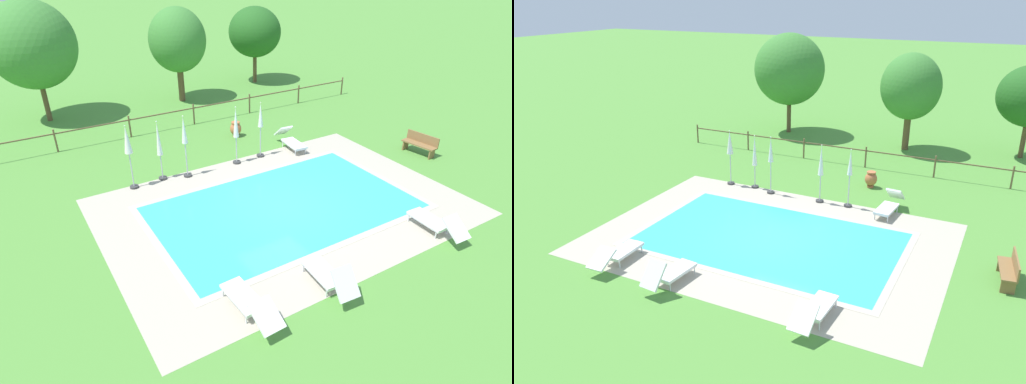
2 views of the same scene
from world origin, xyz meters
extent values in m
plane|color=#518E38|center=(0.00, 0.00, 0.00)|extent=(160.00, 160.00, 0.00)
cube|color=#B2A893|center=(0.00, 0.00, 0.00)|extent=(12.11, 8.50, 0.01)
cube|color=#38C6D1|center=(0.00, 0.00, 0.01)|extent=(8.79, 5.18, 0.01)
cube|color=#C0B59F|center=(0.00, 2.71, 0.01)|extent=(9.27, 0.24, 0.01)
cube|color=#C0B59F|center=(0.00, -2.71, 0.01)|extent=(9.27, 0.24, 0.01)
cube|color=#C0B59F|center=(4.52, 0.00, 0.01)|extent=(0.24, 5.18, 0.01)
cube|color=#C0B59F|center=(-4.52, 0.00, 0.01)|extent=(0.24, 5.18, 0.01)
cube|color=white|center=(-1.30, -3.68, 0.32)|extent=(0.70, 1.34, 0.07)
cube|color=white|center=(-1.37, -4.59, 0.64)|extent=(0.65, 0.63, 0.69)
cube|color=silver|center=(-1.30, -3.68, 0.26)|extent=(0.67, 1.32, 0.04)
cylinder|color=silver|center=(-1.51, -3.10, 0.14)|extent=(0.04, 0.04, 0.28)
cylinder|color=silver|center=(-1.00, -3.15, 0.14)|extent=(0.04, 0.04, 0.28)
cylinder|color=silver|center=(-1.60, -4.21, 0.14)|extent=(0.04, 0.04, 0.28)
cylinder|color=silver|center=(-1.09, -4.25, 0.14)|extent=(0.04, 0.04, 0.28)
cube|color=white|center=(3.19, -3.45, 0.32)|extent=(0.66, 1.33, 0.07)
cube|color=white|center=(3.14, -4.43, 0.56)|extent=(0.63, 0.74, 0.55)
cube|color=silver|center=(3.19, -3.45, 0.26)|extent=(0.63, 1.30, 0.04)
cylinder|color=silver|center=(2.96, -2.88, 0.14)|extent=(0.04, 0.04, 0.28)
cylinder|color=silver|center=(3.47, -2.91, 0.14)|extent=(0.04, 0.04, 0.28)
cylinder|color=silver|center=(2.91, -3.99, 0.14)|extent=(0.04, 0.04, 0.28)
cylinder|color=silver|center=(3.42, -4.01, 0.14)|extent=(0.04, 0.04, 0.28)
cube|color=white|center=(3.13, 3.73, 0.32)|extent=(0.71, 1.35, 0.07)
cube|color=white|center=(3.21, 4.70, 0.58)|extent=(0.66, 0.74, 0.59)
cube|color=silver|center=(3.13, 3.73, 0.26)|extent=(0.68, 1.32, 0.04)
cylinder|color=silver|center=(3.34, 3.16, 0.14)|extent=(0.04, 0.04, 0.28)
cylinder|color=silver|center=(2.83, 3.21, 0.14)|extent=(0.04, 0.04, 0.28)
cylinder|color=silver|center=(3.43, 4.26, 0.14)|extent=(0.04, 0.04, 0.28)
cylinder|color=silver|center=(2.92, 4.31, 0.14)|extent=(0.04, 0.04, 0.28)
cube|color=white|center=(-3.57, -3.35, 0.32)|extent=(0.65, 1.32, 0.07)
cube|color=white|center=(-3.54, -4.37, 0.51)|extent=(0.63, 0.80, 0.45)
cube|color=silver|center=(-3.57, -3.35, 0.26)|extent=(0.62, 1.29, 0.04)
cylinder|color=silver|center=(-3.85, -2.80, 0.14)|extent=(0.04, 0.04, 0.28)
cylinder|color=silver|center=(-3.34, -2.79, 0.14)|extent=(0.04, 0.04, 0.28)
cylinder|color=silver|center=(-3.81, -3.91, 0.14)|extent=(0.04, 0.04, 0.28)
cylinder|color=silver|center=(-3.30, -3.89, 0.14)|extent=(0.04, 0.04, 0.28)
cylinder|color=#383838|center=(-1.90, 3.88, 0.04)|extent=(0.32, 0.32, 0.08)
cylinder|color=#B2B5B7|center=(-1.90, 3.88, 0.71)|extent=(0.04, 0.04, 1.42)
cone|color=white|center=(-1.90, 3.88, 1.93)|extent=(0.22, 0.22, 1.04)
sphere|color=white|center=(-1.90, 3.88, 2.47)|extent=(0.05, 0.05, 0.05)
cylinder|color=#383838|center=(0.33, 3.91, 0.04)|extent=(0.32, 0.32, 0.08)
cylinder|color=#B2B5B7|center=(0.33, 3.91, 0.59)|extent=(0.04, 0.04, 1.18)
cone|color=white|center=(0.33, 3.91, 1.79)|extent=(0.23, 0.23, 1.22)
sphere|color=white|center=(0.33, 3.91, 2.42)|extent=(0.05, 0.05, 0.05)
cylinder|color=#383838|center=(-3.99, 4.07, 0.04)|extent=(0.32, 0.32, 0.08)
cylinder|color=#B2B5B7|center=(-3.99, 4.07, 0.71)|extent=(0.04, 0.04, 1.43)
cone|color=white|center=(-3.99, 4.07, 1.93)|extent=(0.29, 0.29, 1.01)
sphere|color=white|center=(-3.99, 4.07, 2.45)|extent=(0.05, 0.05, 0.05)
cylinder|color=#383838|center=(1.52, 3.96, 0.04)|extent=(0.32, 0.32, 0.08)
cylinder|color=#B2B5B7|center=(1.52, 3.96, 0.68)|extent=(0.04, 0.04, 1.36)
cone|color=white|center=(1.52, 3.96, 1.86)|extent=(0.21, 0.21, 1.01)
sphere|color=white|center=(1.52, 3.96, 2.38)|extent=(0.05, 0.05, 0.05)
cylinder|color=#383838|center=(-2.82, 4.17, 0.04)|extent=(0.32, 0.32, 0.08)
cylinder|color=#B2B5B7|center=(-2.82, 4.17, 0.52)|extent=(0.04, 0.04, 1.04)
cone|color=white|center=(-2.82, 4.17, 1.69)|extent=(0.22, 0.22, 1.30)
sphere|color=white|center=(-2.82, 4.17, 2.35)|extent=(0.05, 0.05, 0.05)
cube|color=olive|center=(7.52, 0.60, 0.44)|extent=(0.64, 1.55, 0.06)
cube|color=olive|center=(7.72, 0.62, 0.67)|extent=(0.25, 1.49, 0.40)
cube|color=olive|center=(7.61, -0.03, 0.21)|extent=(0.40, 0.11, 0.41)
cube|color=olive|center=(7.44, 1.23, 0.21)|extent=(0.40, 0.11, 0.41)
cylinder|color=#B7663D|center=(1.72, 6.49, 0.04)|extent=(0.29, 0.29, 0.08)
ellipsoid|color=#B7663D|center=(1.72, 6.49, 0.39)|extent=(0.53, 0.53, 0.61)
cylinder|color=#B7663D|center=(1.72, 6.49, 0.69)|extent=(0.40, 0.40, 0.06)
cylinder|color=brown|center=(-5.83, 9.02, 0.53)|extent=(0.08, 0.08, 1.05)
cylinder|color=brown|center=(-2.55, 9.02, 0.53)|extent=(0.08, 0.08, 1.05)
cylinder|color=brown|center=(0.72, 9.02, 0.53)|extent=(0.08, 0.08, 1.05)
cylinder|color=brown|center=(4.00, 9.02, 0.53)|extent=(0.08, 0.08, 1.05)
cylinder|color=brown|center=(7.27, 9.02, 0.53)|extent=(0.08, 0.08, 1.05)
cylinder|color=brown|center=(10.55, 9.02, 0.53)|extent=(0.08, 0.08, 1.05)
cube|color=brown|center=(0.72, 9.02, 0.85)|extent=(19.65, 0.05, 0.05)
cylinder|color=brown|center=(1.77, 13.00, 1.06)|extent=(0.36, 0.36, 2.12)
ellipsoid|color=#3D7F33|center=(1.77, 13.00, 3.42)|extent=(3.17, 3.17, 3.47)
cylinder|color=brown|center=(-5.45, 13.48, 1.11)|extent=(0.26, 0.26, 2.23)
ellipsoid|color=#3D7F33|center=(-5.45, 13.48, 3.78)|extent=(4.15, 4.15, 4.15)
cylinder|color=brown|center=(7.49, 14.17, 1.02)|extent=(0.25, 0.25, 2.04)
ellipsoid|color=#235B1E|center=(7.49, 14.17, 3.19)|extent=(3.33, 3.33, 3.07)
camera|label=1|loc=(-7.47, -10.30, 7.81)|focal=30.14mm
camera|label=2|loc=(7.09, -14.17, 8.06)|focal=35.57mm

